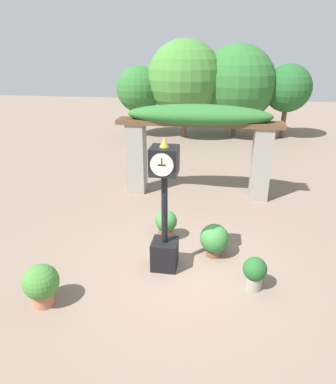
{
  "coord_description": "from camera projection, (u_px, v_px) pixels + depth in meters",
  "views": [
    {
      "loc": [
        0.78,
        -6.87,
        4.83
      ],
      "look_at": [
        -0.38,
        0.45,
        1.74
      ],
      "focal_mm": 32.0,
      "sensor_mm": 36.0,
      "label": 1
    }
  ],
  "objects": [
    {
      "name": "tree_line",
      "position": [
        213.0,
        83.0,
        19.36
      ],
      "size": [
        10.97,
        4.97,
        5.43
      ],
      "color": "brown",
      "rests_on": "ground"
    },
    {
      "name": "pedestal_clock",
      "position": [
        165.0,
        212.0,
        7.68
      ],
      "size": [
        0.6,
        0.64,
        3.16
      ],
      "color": "black",
      "rests_on": "ground"
    },
    {
      "name": "potted_plant_far_right",
      "position": [
        255.0,
        272.0,
        7.35
      ],
      "size": [
        0.52,
        0.52,
        0.75
      ],
      "color": "gray",
      "rests_on": "ground"
    },
    {
      "name": "ground_plane",
      "position": [
        181.0,
        266.0,
        8.24
      ],
      "size": [
        60.0,
        60.0,
        0.0
      ],
      "primitive_type": "plane",
      "color": "#7F6B5B"
    },
    {
      "name": "potted_plant_far_left",
      "position": [
        214.0,
        239.0,
        8.52
      ],
      "size": [
        0.72,
        0.72,
        0.85
      ],
      "color": "brown",
      "rests_on": "ground"
    },
    {
      "name": "potted_plant_near_left",
      "position": [
        41.0,
        284.0,
        6.84
      ],
      "size": [
        0.72,
        0.72,
        0.91
      ],
      "color": "#B26B4C",
      "rests_on": "ground"
    },
    {
      "name": "pergola",
      "position": [
        198.0,
        130.0,
        11.44
      ],
      "size": [
        5.53,
        1.21,
        3.19
      ],
      "color": "gray",
      "rests_on": "ground"
    },
    {
      "name": "potted_plant_near_right",
      "position": [
        166.0,
        224.0,
        9.3
      ],
      "size": [
        0.59,
        0.59,
        0.82
      ],
      "color": "brown",
      "rests_on": "ground"
    }
  ]
}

